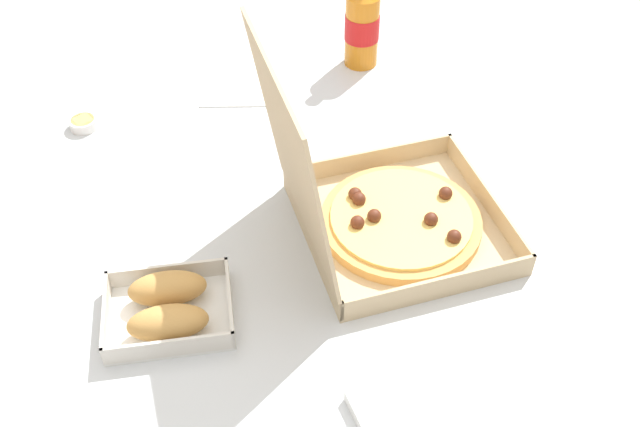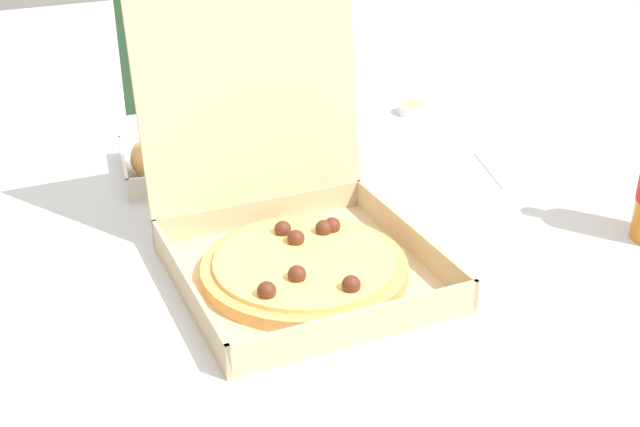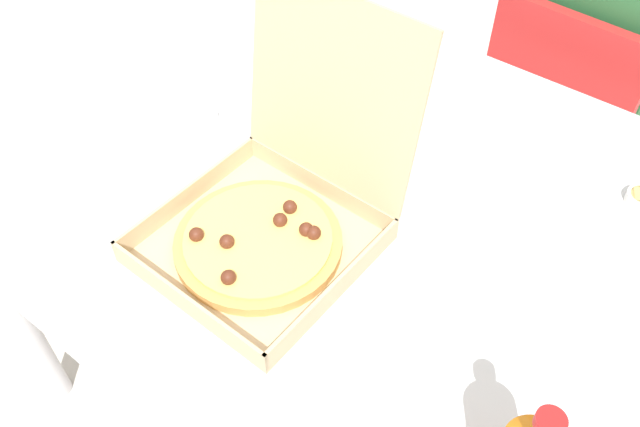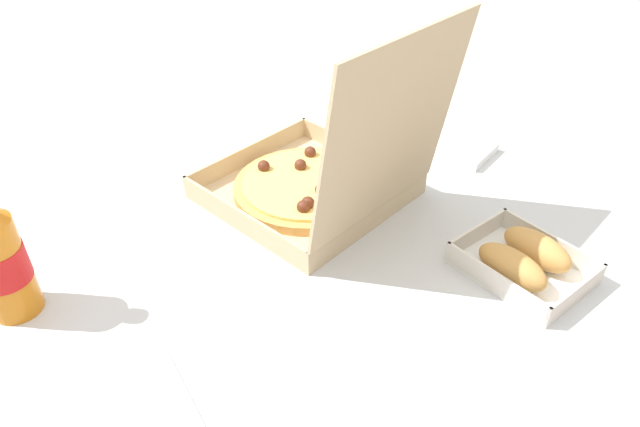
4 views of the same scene
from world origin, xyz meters
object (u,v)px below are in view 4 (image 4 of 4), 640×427
at_px(pizza_box_open, 319,179).
at_px(napkin_pile, 464,149).
at_px(paper_menu, 104,426).
at_px(bread_side_box, 524,260).

distance_m(pizza_box_open, napkin_pile, 0.36).
bearing_deg(paper_menu, bread_side_box, 174.17).
bearing_deg(paper_menu, napkin_pile, -162.26).
relative_size(pizza_box_open, napkin_pile, 3.49).
bearing_deg(bread_side_box, paper_menu, -22.87).
bearing_deg(pizza_box_open, napkin_pile, 162.01).
relative_size(bread_side_box, paper_menu, 1.01).
distance_m(pizza_box_open, bread_side_box, 0.38).
height_order(pizza_box_open, napkin_pile, pizza_box_open).
xyz_separation_m(bread_side_box, napkin_pile, (-0.27, -0.26, -0.02)).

